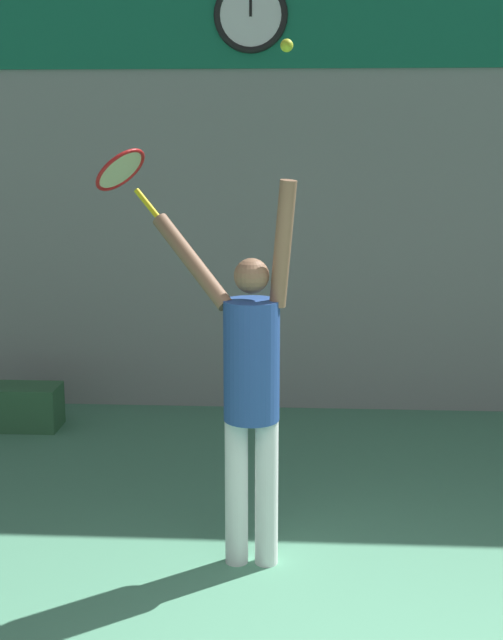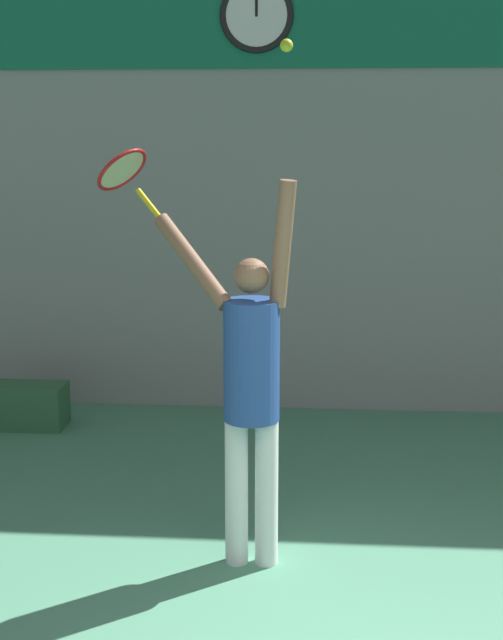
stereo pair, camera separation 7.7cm
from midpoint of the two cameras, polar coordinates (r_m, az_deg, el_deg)
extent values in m
cube|color=gray|center=(7.66, 8.07, 12.55)|extent=(18.00, 0.10, 5.00)
cube|color=#146B4C|center=(7.66, 8.29, 18.81)|extent=(6.74, 0.02, 0.84)
cylinder|color=white|center=(7.64, 0.63, 18.94)|extent=(0.55, 0.02, 0.55)
torus|color=black|center=(7.64, 0.63, 18.94)|extent=(0.61, 0.06, 0.61)
cube|color=black|center=(7.64, 0.62, 19.67)|extent=(0.02, 0.01, 0.22)
cylinder|color=white|center=(5.09, -0.53, -10.92)|extent=(0.13, 0.13, 0.85)
cylinder|color=white|center=(5.08, 1.41, -10.98)|extent=(0.13, 0.13, 0.85)
cylinder|color=#26478C|center=(4.84, 0.46, -2.62)|extent=(0.31, 0.31, 0.67)
sphere|color=brown|center=(4.74, 0.46, 2.84)|extent=(0.19, 0.19, 0.19)
cylinder|color=brown|center=(4.69, 2.49, 4.86)|extent=(0.18, 0.17, 0.68)
cylinder|color=brown|center=(4.93, -3.35, 3.79)|extent=(0.50, 0.43, 0.50)
cylinder|color=yellow|center=(5.14, -6.13, 7.37)|extent=(0.18, 0.11, 0.18)
torus|color=red|center=(5.25, -7.86, 9.49)|extent=(0.38, 0.42, 0.26)
cylinder|color=beige|center=(5.25, -7.86, 9.49)|extent=(0.32, 0.35, 0.21)
sphere|color=#CCDB2D|center=(4.64, 2.75, 17.15)|extent=(0.06, 0.06, 0.06)
cube|color=#33663F|center=(7.64, -13.83, -5.35)|extent=(0.62, 0.35, 0.36)
camera|label=1|loc=(0.04, -89.54, 0.10)|focal=50.00mm
camera|label=2|loc=(0.04, 90.46, -0.10)|focal=50.00mm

